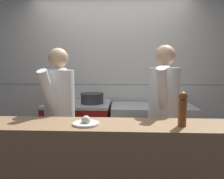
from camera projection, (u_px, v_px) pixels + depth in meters
wall_back_tiled at (112, 75)px, 3.51m from camera, size 8.00×0.06×2.60m
oven_range at (79, 133)px, 3.23m from camera, size 0.93×0.71×0.91m
prep_counter at (152, 135)px, 3.18m from camera, size 1.17×0.65×0.88m
pass_counter at (117, 177)px, 1.92m from camera, size 2.65×0.45×0.96m
stock_pot at (61, 96)px, 3.24m from camera, size 0.27×0.27×0.17m
sauce_pot at (92, 98)px, 3.12m from camera, size 0.34×0.34×0.14m
mixing_bowl_steel at (164, 102)px, 3.19m from camera, size 0.20×0.20×0.08m
plated_dish_main at (86, 122)px, 1.84m from camera, size 0.23×0.23×0.08m
pepper_mill at (182, 108)px, 1.79m from camera, size 0.07×0.07×0.29m
chef_head_cook at (60, 114)px, 2.44m from camera, size 0.41×0.72×1.65m
chef_sous at (164, 113)px, 2.42m from camera, size 0.42×0.73×1.68m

